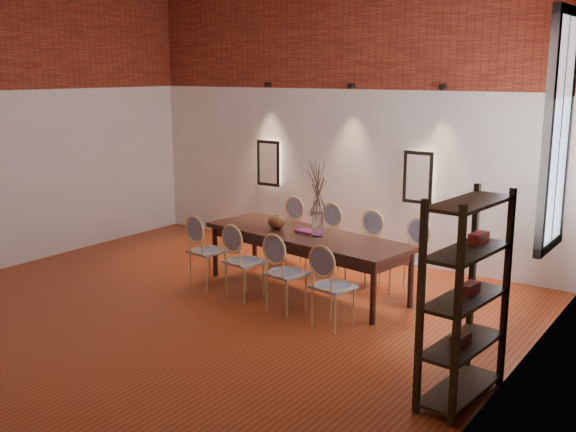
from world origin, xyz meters
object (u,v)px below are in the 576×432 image
Objects in this scene: chair_far_a at (285,232)px; bowl at (277,222)px; chair_near_b at (245,261)px; chair_far_d at (409,259)px; chair_near_d at (333,286)px; chair_near_a at (208,251)px; shelving_rack at (465,299)px; chair_far_b at (322,240)px; dining_table at (306,262)px; chair_far_c at (363,249)px; chair_near_c at (286,273)px; vase at (317,224)px; book at (307,231)px.

chair_far_a is 1.05m from bowl.
chair_near_b reaches higher than bowl.
chair_far_a and chair_far_d have the same top height.
chair_far_d is (0.22, 1.45, 0.00)m from chair_near_d.
chair_near_a is 1.47m from chair_far_a.
chair_near_b is 0.52× the size of shelving_rack.
chair_near_d and chair_far_d have the same top height.
chair_near_a and chair_far_b have the same top height.
chair_far_c reaches higher than dining_table.
chair_far_a is 0.52× the size of shelving_rack.
chair_far_c is 3.27m from shelving_rack.
chair_far_b is (-0.24, 0.78, 0.09)m from dining_table.
chair_near_c is 1.00× the size of chair_far_c.
vase is at bearing 151.97° from shelving_rack.
book is 0.14× the size of shelving_rack.
book is (-0.96, 0.94, 0.30)m from chair_near_d.
vase is at bearing -0.00° from dining_table.
chair_far_b is at bearing 0.00° from chair_far_c.
chair_near_b is at bearing -115.71° from dining_table.
chair_near_a is 1.63m from chair_far_b.
chair_near_d is 3.92× the size of bowl.
dining_table is at bearing -2.56° from bowl.
shelving_rack is at bearing -32.56° from book.
chair_far_a is 1.51m from vase.
chair_near_b is 1.63m from chair_far_a.
chair_near_d is at bearing -32.85° from bowl.
chair_far_b is 3.13× the size of vase.
bowl is at bearing 127.21° from chair_far_a.
bowl is (-1.63, -0.55, 0.37)m from chair_far_d.
bowl is (-0.47, 0.02, 0.46)m from dining_table.
chair_far_d is 1.22m from vase.
chair_far_d reaches higher than dining_table.
chair_far_d is at bearing 180.00° from chair_far_c.
chair_near_a is 1.00× the size of chair_far_d.
chair_far_a is 3.92× the size of bowl.
dining_table is 3.01× the size of chair_far_a.
chair_far_c is 0.71m from chair_far_d.
shelving_rack is at bearing -33.41° from vase.
bowl is at bearing 81.90° from chair_far_b.
chair_near_b is 1.01m from vase.
chair_far_d is 2.75m from shelving_rack.
chair_near_c is (1.40, -0.21, 0.00)m from chair_near_a.
book is at bearing 67.47° from chair_near_b.
vase is (-0.27, -0.70, 0.43)m from chair_far_c.
vase is 0.17× the size of shelving_rack.
vase is at bearing 40.09° from chair_far_d.
chair_far_d is 1.32m from book.
chair_far_c is at bearing 64.29° from chair_near_b.
dining_table is at bearing -67.34° from book.
book is (0.22, -0.73, 0.30)m from chair_far_b.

